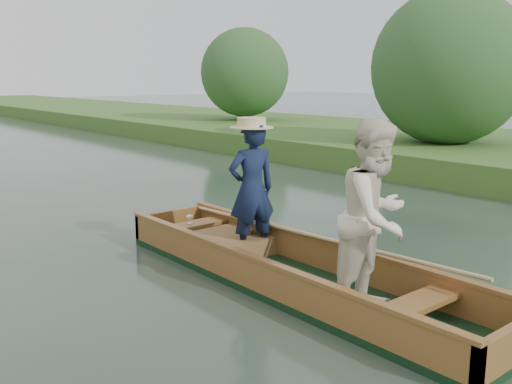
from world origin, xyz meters
TOP-DOWN VIEW (x-y plane):
  - ground at (0.00, 0.00)m, footprint 120.00×120.00m
  - trees_far at (0.12, 8.82)m, footprint 22.87×13.80m
  - punt at (0.04, -0.23)m, footprint 1.12×5.00m

SIDE VIEW (x-z plane):
  - ground at x=0.00m, z-range 0.00..0.00m
  - punt at x=0.04m, z-range -0.29..1.58m
  - trees_far at x=0.12m, z-range 0.21..4.78m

